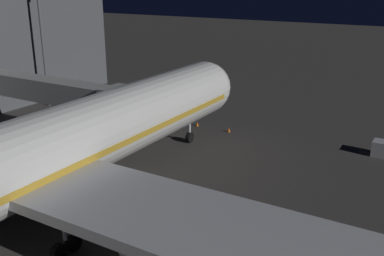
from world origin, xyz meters
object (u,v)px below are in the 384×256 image
airliner_at_gate (12,168)px  traffic_cone_nose_port (229,130)px  apron_floodlight_mast (42,37)px  traffic_cone_nose_starboard (197,124)px  baggage_container_far_row (381,148)px  jet_bridge (57,92)px

airliner_at_gate → traffic_cone_nose_port: (-2.20, -28.51, -5.21)m
apron_floodlight_mast → traffic_cone_nose_starboard: size_ratio=30.81×
airliner_at_gate → traffic_cone_nose_port: airliner_at_gate is taller
airliner_at_gate → apron_floodlight_mast: bearing=-45.3°
airliner_at_gate → apron_floodlight_mast: airliner_at_gate is taller
apron_floodlight_mast → baggage_container_far_row: 45.73m
airliner_at_gate → traffic_cone_nose_port: bearing=-94.4°
airliner_at_gate → traffic_cone_nose_starboard: size_ratio=109.33×
baggage_container_far_row → traffic_cone_nose_port: 16.99m
jet_bridge → traffic_cone_nose_starboard: size_ratio=44.89×
jet_bridge → airliner_at_gate: bearing=128.7°
traffic_cone_nose_port → airliner_at_gate: bearing=85.6°
apron_floodlight_mast → traffic_cone_nose_starboard: bearing=-173.3°
airliner_at_gate → baggage_container_far_row: size_ratio=35.02×
traffic_cone_nose_starboard → airliner_at_gate: bearing=94.4°
apron_floodlight_mast → traffic_cone_nose_port: apron_floodlight_mast is taller
airliner_at_gate → traffic_cone_nose_starboard: (2.20, -28.51, -5.21)m
traffic_cone_nose_starboard → baggage_container_far_row: bearing=-176.7°
baggage_container_far_row → traffic_cone_nose_starboard: size_ratio=3.12×
baggage_container_far_row → traffic_cone_nose_starboard: bearing=3.3°
baggage_container_far_row → traffic_cone_nose_port: (16.94, 1.23, -0.53)m
traffic_cone_nose_port → baggage_container_far_row: bearing=-175.8°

